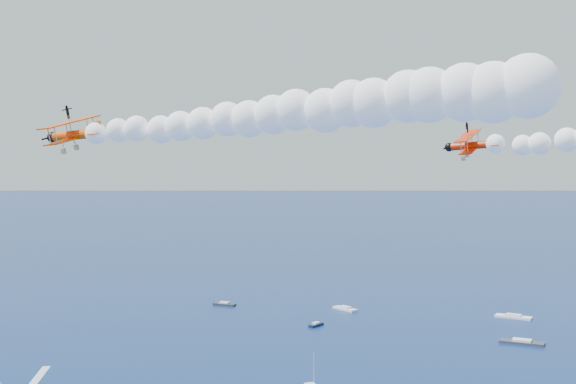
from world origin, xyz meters
The scene contains 3 objects.
biplane_lead centered at (13.61, 37.55, 56.23)m, with size 6.91×7.75×4.67m, color red, non-canonical shape.
biplane_trail centered at (-19.10, 3.06, 57.34)m, with size 7.63×8.56×5.16m, color #F14B05, non-canonical shape.
smoke_trail_trail centered at (5.84, 5.90, 59.21)m, with size 49.31×10.39×9.13m, color white, non-canonical shape.
Camera 1 is at (45.13, -56.53, 56.03)m, focal length 48.49 mm.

